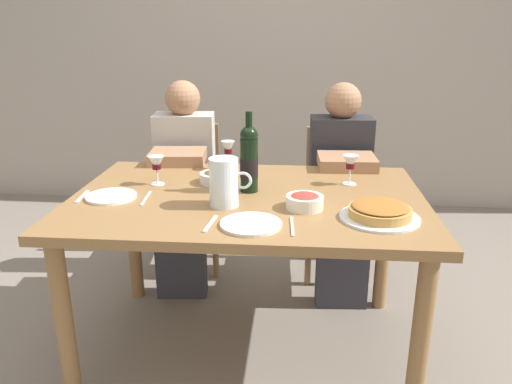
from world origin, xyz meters
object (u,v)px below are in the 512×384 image
olive_bowl (217,177)px  chair_left (190,186)px  wine_glass_left_diner (156,164)px  dining_table (248,216)px  water_pitcher (224,185)px  dinner_plate_right_setting (251,224)px  salad_bowl (305,201)px  baked_tart (380,212)px  diner_right (341,184)px  diner_left (183,179)px  wine_glass_right_diner (228,149)px  wine_glass_centre (350,164)px  wine_bottle (250,159)px  chair_right (336,191)px  dinner_plate_left_setting (111,196)px

olive_bowl → chair_left: (-0.30, 0.74, -0.29)m
wine_glass_left_diner → chair_left: wine_glass_left_diner is taller
dining_table → water_pitcher: 0.24m
dinner_plate_right_setting → salad_bowl: bearing=45.2°
water_pitcher → baked_tart: water_pitcher is taller
olive_bowl → diner_right: bearing=38.1°
diner_left → wine_glass_right_diner: bearing=132.1°
wine_glass_centre → diner_right: diner_right is taller
dining_table → diner_right: size_ratio=1.29×
salad_bowl → wine_glass_centre: bearing=58.3°
dining_table → wine_glass_right_diner: bearing=109.2°
salad_bowl → wine_glass_centre: wine_glass_centre is taller
wine_bottle → water_pitcher: bearing=-113.6°
dining_table → wine_glass_centre: size_ratio=10.95×
diner_right → wine_glass_left_diner: bearing=28.8°
dining_table → wine_glass_left_diner: size_ratio=11.27×
wine_glass_right_diner → chair_right: (0.59, 0.49, -0.37)m
wine_bottle → chair_left: (-0.46, 0.85, -0.41)m
water_pitcher → chair_left: size_ratio=0.23×
water_pitcher → baked_tart: size_ratio=0.65×
dining_table → diner_right: 0.80m
dining_table → diner_left: size_ratio=1.29×
wine_bottle → wine_glass_left_diner: (-0.43, 0.06, -0.05)m
olive_bowl → diner_left: 0.61m
salad_bowl → olive_bowl: (-0.40, 0.31, -0.00)m
salad_bowl → wine_glass_centre: size_ratio=1.10×
water_pitcher → dinner_plate_right_setting: bearing=-58.1°
water_pitcher → baked_tart: 0.61m
water_pitcher → salad_bowl: water_pitcher is taller
baked_tart → salad_bowl: size_ratio=2.00×
baked_tart → chair_right: size_ratio=0.35×
water_pitcher → dinner_plate_right_setting: 0.25m
olive_bowl → chair_left: 0.85m
salad_bowl → dinner_plate_left_setting: salad_bowl is taller
wine_glass_centre → chair_right: bearing=90.1°
salad_bowl → diner_left: size_ratio=0.13×
wine_glass_right_diner → diner_right: (0.59, 0.25, -0.25)m
salad_bowl → water_pitcher: bearing=179.0°
dining_table → chair_right: size_ratio=1.72×
chair_left → wine_bottle: bearing=113.4°
salad_bowl → baked_tart: bearing=-17.7°
wine_glass_centre → diner_left: diner_left is taller
dining_table → diner_left: (-0.44, 0.68, -0.05)m
salad_bowl → dinner_plate_left_setting: (-0.81, 0.06, -0.03)m
dining_table → water_pitcher: bearing=-121.7°
salad_bowl → wine_glass_left_diner: wine_glass_left_diner is taller
diner_left → diner_right: (0.89, -0.03, 0.00)m
dinner_plate_left_setting → dinner_plate_right_setting: (0.62, -0.26, 0.00)m
wine_bottle → diner_right: size_ratio=0.30×
dinner_plate_left_setting → diner_right: 1.27m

